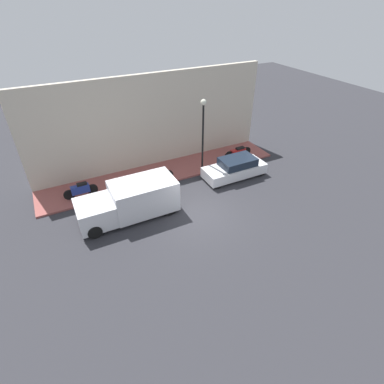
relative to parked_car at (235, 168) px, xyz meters
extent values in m
plane|color=#2D2D33|center=(-2.38, 3.94, -0.61)|extent=(60.00, 60.00, 0.00)
cube|color=#934C47|center=(2.49, 3.94, -0.56)|extent=(2.66, 15.70, 0.11)
cube|color=beige|center=(3.97, 3.94, 2.39)|extent=(0.30, 15.70, 6.02)
cube|color=silver|center=(0.00, 0.05, -0.14)|extent=(1.61, 4.05, 0.64)
cube|color=#192333|center=(0.00, -0.15, 0.43)|extent=(1.42, 2.23, 0.49)
cylinder|color=black|center=(-0.69, 1.65, -0.33)|extent=(0.20, 0.57, 0.57)
cylinder|color=black|center=(0.69, 1.65, -0.33)|extent=(0.20, 0.57, 0.57)
cylinder|color=black|center=(-0.69, -1.54, -0.33)|extent=(0.20, 0.57, 0.57)
cylinder|color=black|center=(0.69, -1.54, -0.33)|extent=(0.20, 0.57, 0.57)
cube|color=silver|center=(-0.85, 6.40, 0.43)|extent=(2.01, 3.34, 1.69)
cube|color=silver|center=(-0.85, 8.97, 0.17)|extent=(1.91, 1.80, 1.18)
cube|color=#192333|center=(-0.85, 9.24, 0.50)|extent=(1.71, 0.99, 0.47)
cylinder|color=black|center=(-1.72, 9.26, -0.26)|extent=(0.22, 0.71, 0.71)
cylinder|color=black|center=(0.03, 9.26, -0.26)|extent=(0.22, 0.71, 0.71)
cylinder|color=black|center=(-1.72, 5.33, -0.26)|extent=(0.22, 0.71, 0.71)
cylinder|color=black|center=(0.03, 5.33, -0.26)|extent=(0.22, 0.71, 0.71)
cube|color=navy|center=(2.01, 9.24, 0.00)|extent=(0.30, 1.02, 0.48)
cube|color=black|center=(2.01, 9.10, 0.30)|extent=(0.27, 0.56, 0.12)
cylinder|color=black|center=(2.01, 9.89, -0.19)|extent=(0.10, 0.61, 0.61)
cylinder|color=black|center=(2.01, 8.58, -0.19)|extent=(0.10, 0.61, 0.61)
cube|color=#B7B7BF|center=(1.51, 4.64, -0.07)|extent=(0.30, 1.03, 0.37)
cube|color=black|center=(1.51, 4.50, 0.18)|extent=(0.27, 0.56, 0.12)
cylinder|color=black|center=(1.51, 5.31, -0.21)|extent=(0.10, 0.59, 0.59)
cylinder|color=black|center=(1.51, 3.97, -0.21)|extent=(0.10, 0.59, 0.59)
cube|color=#B21E1E|center=(1.90, -1.53, -0.04)|extent=(0.30, 1.14, 0.37)
cube|color=black|center=(1.90, -1.69, 0.21)|extent=(0.27, 0.62, 0.12)
cylinder|color=black|center=(1.90, -0.79, -0.18)|extent=(0.10, 0.65, 0.65)
cylinder|color=black|center=(1.90, -2.28, -0.18)|extent=(0.10, 0.65, 0.65)
cylinder|color=black|center=(1.45, 1.60, 1.72)|extent=(0.12, 0.12, 4.45)
sphere|color=silver|center=(1.45, 1.60, 4.05)|extent=(0.35, 0.35, 0.35)
camera|label=1|loc=(-13.55, 10.02, 9.49)|focal=28.00mm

